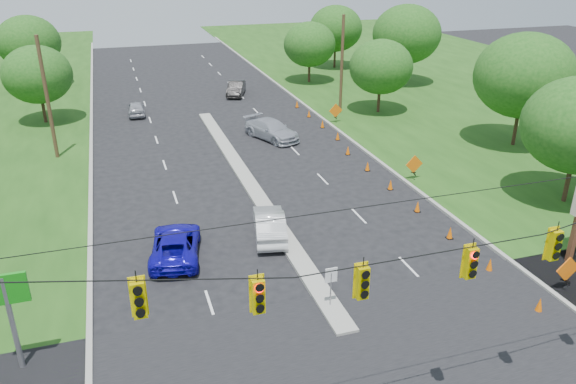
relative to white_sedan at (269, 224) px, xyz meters
name	(u,v)px	position (x,y,z in m)	size (l,w,h in m)	color
curb_left	(91,154)	(-9.39, 16.81, -0.76)	(0.25, 110.00, 0.16)	gray
curb_right	(336,130)	(10.81, 16.81, -0.76)	(0.25, 110.00, 0.16)	gray
median	(248,182)	(0.71, 7.81, -0.76)	(1.00, 34.00, 0.18)	gray
median_sign	(331,280)	(0.71, -7.19, 0.71)	(0.55, 0.06, 2.05)	gray
signal_span	(421,302)	(0.66, -14.19, 4.21)	(25.60, 0.32, 9.00)	#422D1C
utility_pole_far_left	(47,99)	(-11.79, 16.81, 3.74)	(0.28, 0.28, 9.00)	#422D1C
utility_pole_far_right	(342,65)	(13.21, 21.81, 3.74)	(0.28, 0.28, 9.00)	#422D1C
cone_0	(539,305)	(9.29, -10.19, -0.41)	(0.32, 0.32, 0.70)	#F26204
cone_1	(490,265)	(9.29, -6.69, -0.41)	(0.32, 0.32, 0.70)	#F26204
cone_2	(450,233)	(9.29, -3.19, -0.41)	(0.32, 0.32, 0.70)	#F26204
cone_3	(418,206)	(9.29, 0.31, -0.41)	(0.32, 0.32, 0.70)	#F26204
cone_4	(390,185)	(9.29, 3.81, -0.41)	(0.32, 0.32, 0.70)	#F26204
cone_5	(368,166)	(9.29, 7.31, -0.41)	(0.32, 0.32, 0.70)	#F26204
cone_6	(348,150)	(9.29, 10.81, -0.41)	(0.32, 0.32, 0.70)	#F26204
cone_7	(338,136)	(9.89, 14.31, -0.41)	(0.32, 0.32, 0.70)	#F26204
cone_8	(322,124)	(9.89, 17.81, -0.41)	(0.32, 0.32, 0.70)	#F26204
cone_9	(309,113)	(9.89, 21.31, -0.41)	(0.32, 0.32, 0.70)	#F26204
cone_10	(297,104)	(9.89, 24.81, -0.41)	(0.32, 0.32, 0.70)	#F26204
work_sign_0	(568,270)	(11.51, -9.19, 0.34)	(1.27, 0.58, 1.37)	black
work_sign_1	(414,165)	(11.51, 4.81, 0.34)	(1.27, 0.58, 1.37)	black
work_sign_2	(336,111)	(11.51, 18.81, 0.34)	(1.27, 0.58, 1.37)	black
tree_5	(37,75)	(-13.29, 26.81, 3.58)	(5.88, 5.88, 6.86)	black
tree_6	(29,42)	(-15.29, 41.81, 4.20)	(6.72, 6.72, 7.84)	black
tree_8	(524,76)	(22.71, 8.81, 4.82)	(7.56, 7.56, 8.82)	black
tree_9	(381,67)	(16.71, 20.81, 3.58)	(5.88, 5.88, 6.86)	black
tree_10	(407,34)	(24.71, 30.81, 4.82)	(7.56, 7.56, 8.82)	black
tree_11	(336,28)	(20.71, 41.81, 4.20)	(6.72, 6.72, 7.84)	black
tree_12	(310,44)	(14.71, 34.81, 3.58)	(5.88, 5.88, 6.86)	black
white_sedan	(269,224)	(0.00, 0.00, 0.00)	(1.60, 4.59, 1.51)	silver
blue_pickup	(176,244)	(-5.15, -0.63, -0.05)	(2.36, 5.11, 1.42)	#130BB1
silver_car_far	(272,130)	(4.82, 16.23, 0.03)	(2.20, 5.41, 1.57)	#9A9DA9
silver_car_oncoming	(136,108)	(-5.33, 26.83, -0.10)	(1.54, 3.83, 1.30)	#9898A1
dark_car_receding	(236,88)	(5.29, 31.42, -0.01)	(1.58, 4.54, 1.50)	black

